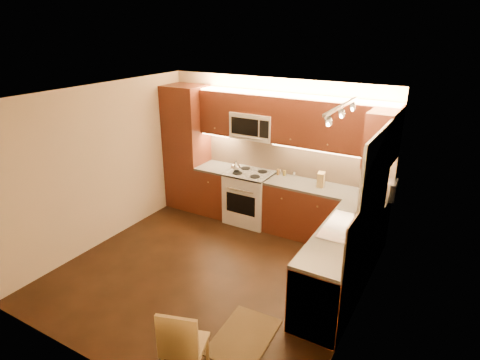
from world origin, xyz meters
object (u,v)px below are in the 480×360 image
Objects in this scene: sink at (346,223)px; kettle at (236,166)px; stove at (250,197)px; knife_block at (321,179)px; microwave at (254,125)px; dining_chair at (185,343)px; toaster_oven at (380,189)px; soap_bottle at (359,216)px.

sink is 2.47m from kettle.
kettle reaches higher than sink.
knife_block is at bearing 2.81° from stove.
sink is at bearing -32.21° from microwave.
sink reaches higher than dining_chair.
toaster_oven is (2.38, 0.17, 0.02)m from kettle.
stove is at bearing 3.82° from kettle.
knife_block is at bearing 154.81° from soap_bottle.
microwave is at bearing 173.34° from toaster_oven.
toaster_oven is at bearing 55.22° from dining_chair.
toaster_oven is at bearing 83.23° from sink.
stove is at bearing 150.64° from sink.
dining_chair is (-0.97, -2.45, -0.55)m from soap_bottle.
soap_bottle is at bearing -58.68° from knife_block.
microwave is 1.43m from knife_block.
toaster_oven reaches higher than dining_chair.
stove reaches higher than dining_chair.
toaster_oven reaches higher than stove.
knife_block is 1.29m from soap_bottle.
knife_block reaches higher than soap_bottle.
microwave is 0.77m from kettle.
soap_bottle is (2.33, -0.82, -0.02)m from kettle.
stove is at bearing 176.95° from toaster_oven.
toaster_oven is 0.50× the size of dining_chair.
dining_chair is (1.12, -3.48, -1.27)m from microwave.
sink is 4.37× the size of kettle.
stove is 4.68× the size of kettle.
dining_chair is at bearing -72.16° from microwave.
stove is 3.53m from dining_chair.
microwave reaches higher than stove.
kettle reaches higher than dining_chair.
soap_bottle is 0.22× the size of dining_chair.
kettle is 2.47m from soap_bottle.
knife_block is (1.24, -0.07, -0.71)m from microwave.
kettle is at bearing -176.09° from soap_bottle.
knife_block reaches higher than kettle.
toaster_oven is 1.95× the size of knife_block.
soap_bottle is (2.09, -1.04, -0.72)m from microwave.
knife_block is at bearing 122.59° from sink.
sink is at bearing -89.68° from soap_bottle.
sink is 3.76× the size of knife_block.
soap_bottle is at bearing -98.33° from toaster_oven.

